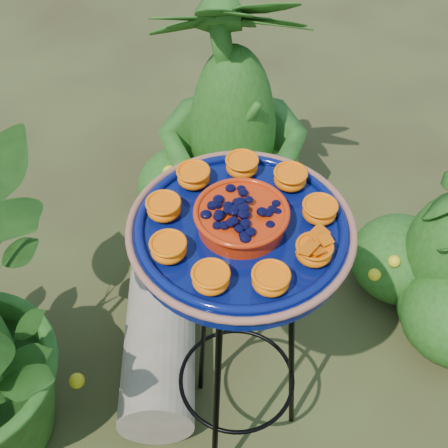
{
  "coord_description": "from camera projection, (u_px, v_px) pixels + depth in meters",
  "views": [
    {
      "loc": [
        -0.75,
        -0.47,
        1.68
      ],
      "look_at": [
        -0.11,
        -0.04,
        0.86
      ],
      "focal_mm": 50.0,
      "sensor_mm": 36.0,
      "label": 1
    }
  ],
  "objects": [
    {
      "name": "feeder_dish",
      "position": [
        241.0,
        227.0,
        1.14
      ],
      "size": [
        0.51,
        0.51,
        0.1
      ],
      "rotation": [
        0.0,
        0.0,
        -0.31
      ],
      "color": "#060F4F",
      "rests_on": "tripod_stand"
    },
    {
      "name": "driftwood_log",
      "position": [
        160.0,
        329.0,
        1.86
      ],
      "size": [
        0.63,
        0.53,
        0.21
      ],
      "primitive_type": "cylinder",
      "rotation": [
        0.0,
        1.57,
        0.62
      ],
      "color": "gray",
      "rests_on": "ground"
    },
    {
      "name": "ground_plane",
      "position": [
        234.0,
        392.0,
        1.83
      ],
      "size": [
        20.0,
        20.0,
        0.0
      ],
      "primitive_type": "plane",
      "color": "#322816",
      "rests_on": "ground"
    },
    {
      "name": "shrub_back_right",
      "position": [
        233.0,
        110.0,
        2.02
      ],
      "size": [
        0.71,
        0.71,
        0.9
      ],
      "primitive_type": "imported",
      "rotation": [
        0.0,
        0.0,
        2.26
      ],
      "color": "#1E4412",
      "rests_on": "ground"
    },
    {
      "name": "tripod_stand",
      "position": [
        238.0,
        333.0,
        1.4
      ],
      "size": [
        0.36,
        0.36,
        0.8
      ],
      "rotation": [
        0.0,
        0.0,
        -0.31
      ],
      "color": "black",
      "rests_on": "ground"
    }
  ]
}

